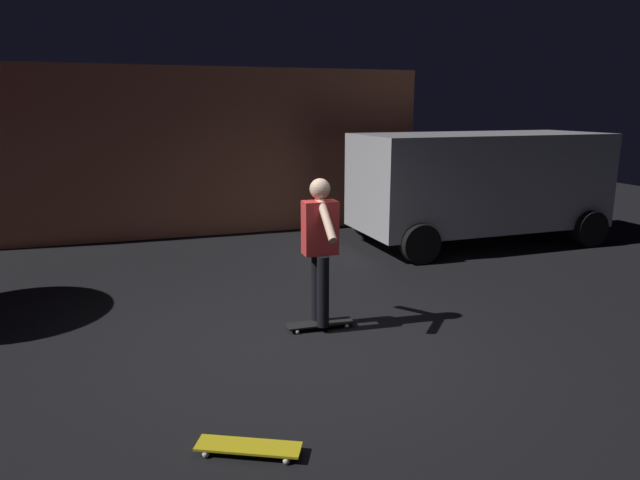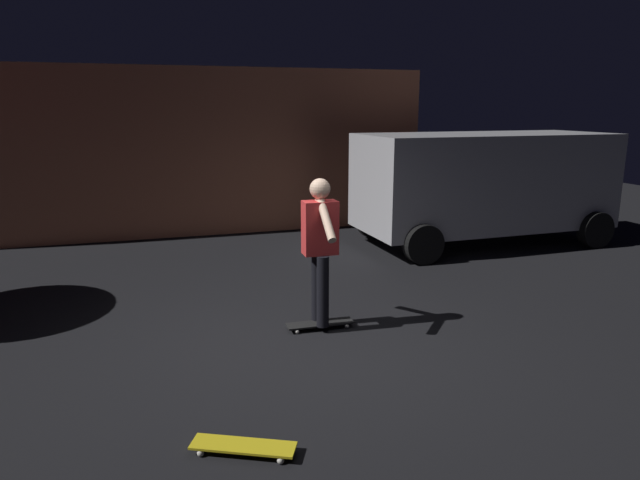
# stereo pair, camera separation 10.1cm
# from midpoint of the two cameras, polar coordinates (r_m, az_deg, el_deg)

# --- Properties ---
(ground_plane) EXTENTS (28.00, 28.00, 0.00)m
(ground_plane) POSITION_cam_midpoint_polar(r_m,az_deg,el_deg) (6.21, -0.97, -10.54)
(ground_plane) COLOR black
(low_building) EXTENTS (9.44, 3.65, 3.25)m
(low_building) POSITION_cam_midpoint_polar(r_m,az_deg,el_deg) (13.14, -12.91, 9.03)
(low_building) COLOR #B76B4C
(low_building) RESTS_ON ground_plane
(parked_van) EXTENTS (4.64, 2.27, 2.03)m
(parked_van) POSITION_cam_midpoint_polar(r_m,az_deg,el_deg) (10.99, 16.34, 5.65)
(parked_van) COLOR #B2B2B7
(parked_van) RESTS_ON ground_plane
(skateboard_ridden) EXTENTS (0.78, 0.24, 0.07)m
(skateboard_ridden) POSITION_cam_midpoint_polar(r_m,az_deg,el_deg) (6.65, 0.44, -8.38)
(skateboard_ridden) COLOR black
(skateboard_ridden) RESTS_ON ground_plane
(skateboard_spare) EXTENTS (0.79, 0.52, 0.07)m
(skateboard_spare) POSITION_cam_midpoint_polar(r_m,az_deg,el_deg) (4.50, -7.01, -19.80)
(skateboard_spare) COLOR gold
(skateboard_spare) RESTS_ON ground_plane
(skater) EXTENTS (0.39, 0.98, 1.67)m
(skater) POSITION_cam_midpoint_polar(r_m,az_deg,el_deg) (6.36, 0.45, -0.12)
(skater) COLOR black
(skater) RESTS_ON skateboard_ridden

